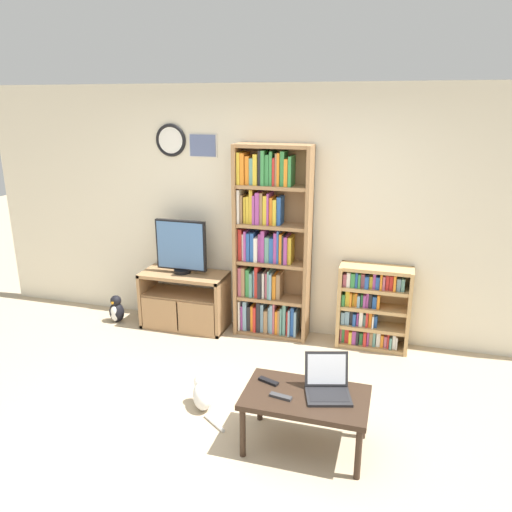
# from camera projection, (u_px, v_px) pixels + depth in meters

# --- Properties ---
(ground_plane) EXTENTS (18.00, 18.00, 0.00)m
(ground_plane) POSITION_uv_depth(u_px,v_px,m) (203.00, 438.00, 3.75)
(ground_plane) COLOR tan
(wall_back) EXTENTS (6.74, 0.09, 2.60)m
(wall_back) POSITION_uv_depth(u_px,v_px,m) (272.00, 212.00, 5.24)
(wall_back) COLOR beige
(wall_back) RESTS_ON ground_plane
(tv_stand) EXTENTS (0.94, 0.43, 0.63)m
(tv_stand) POSITION_uv_depth(u_px,v_px,m) (184.00, 300.00, 5.52)
(tv_stand) COLOR #9E754C
(tv_stand) RESTS_ON ground_plane
(television) EXTENTS (0.57, 0.18, 0.59)m
(television) POSITION_uv_depth(u_px,v_px,m) (181.00, 247.00, 5.36)
(television) COLOR black
(television) RESTS_ON tv_stand
(bookshelf_tall) EXTENTS (0.78, 0.28, 2.03)m
(bookshelf_tall) POSITION_uv_depth(u_px,v_px,m) (268.00, 246.00, 5.18)
(bookshelf_tall) COLOR #9E754C
(bookshelf_tall) RESTS_ON ground_plane
(bookshelf_short) EXTENTS (0.71, 0.27, 0.86)m
(bookshelf_short) POSITION_uv_depth(u_px,v_px,m) (371.00, 307.00, 5.05)
(bookshelf_short) COLOR tan
(bookshelf_short) RESTS_ON ground_plane
(coffee_table) EXTENTS (0.89, 0.53, 0.43)m
(coffee_table) POSITION_uv_depth(u_px,v_px,m) (306.00, 401.00, 3.55)
(coffee_table) COLOR #332319
(coffee_table) RESTS_ON ground_plane
(laptop) EXTENTS (0.38, 0.37, 0.27)m
(laptop) POSITION_uv_depth(u_px,v_px,m) (327.00, 384.00, 3.54)
(laptop) COLOR #232326
(laptop) RESTS_ON coffee_table
(remote_near_laptop) EXTENTS (0.17, 0.10, 0.02)m
(remote_near_laptop) POSITION_uv_depth(u_px,v_px,m) (268.00, 381.00, 3.69)
(remote_near_laptop) COLOR black
(remote_near_laptop) RESTS_ON coffee_table
(remote_far_from_laptop) EXTENTS (0.17, 0.07, 0.02)m
(remote_far_from_laptop) POSITION_uv_depth(u_px,v_px,m) (281.00, 397.00, 3.50)
(remote_far_from_laptop) COLOR #38383A
(remote_far_from_laptop) RESTS_ON coffee_table
(cat) EXTENTS (0.41, 0.41, 0.27)m
(cat) POSITION_uv_depth(u_px,v_px,m) (202.00, 394.00, 4.09)
(cat) COLOR white
(cat) RESTS_ON ground_plane
(penguin_figurine) EXTENTS (0.17, 0.15, 0.32)m
(penguin_figurine) POSITION_uv_depth(u_px,v_px,m) (116.00, 310.00, 5.69)
(penguin_figurine) COLOR black
(penguin_figurine) RESTS_ON ground_plane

